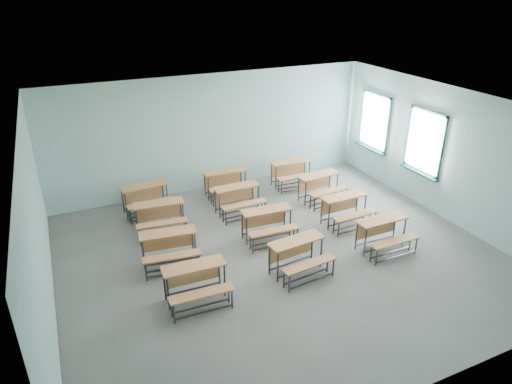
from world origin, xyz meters
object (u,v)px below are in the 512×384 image
desk_unit_r0c2 (384,230)px  desk_unit_r1c0 (169,244)px  desk_unit_r3c0 (146,195)px  desk_unit_r3c2 (292,170)px  desk_unit_r3c1 (226,180)px  desk_unit_r1c1 (268,221)px  desk_unit_r2c2 (321,184)px  desk_unit_r2c1 (238,196)px  desk_unit_r0c1 (299,252)px  desk_unit_r1c2 (346,206)px  desk_unit_r2c0 (160,213)px  desk_unit_r0c0 (196,279)px

desk_unit_r0c2 → desk_unit_r1c0: 4.59m
desk_unit_r3c0 → desk_unit_r3c2: same height
desk_unit_r3c0 → desk_unit_r3c1: bearing=-4.0°
desk_unit_r1c1 → desk_unit_r2c2: bearing=33.7°
desk_unit_r2c2 → desk_unit_r1c0: bearing=-170.0°
desk_unit_r2c2 → desk_unit_r3c2: same height
desk_unit_r1c1 → desk_unit_r2c1: 1.46m
desk_unit_r0c2 → desk_unit_r1c0: same height
desk_unit_r0c1 → desk_unit_r0c2: 2.10m
desk_unit_r0c2 → desk_unit_r1c2: (-0.07, 1.32, 0.00)m
desk_unit_r2c2 → desk_unit_r3c2: size_ratio=1.03×
desk_unit_r1c2 → desk_unit_r2c1: same height
desk_unit_r2c2 → desk_unit_r3c0: same height
desk_unit_r1c2 → desk_unit_r1c0: bearing=177.3°
desk_unit_r1c0 → desk_unit_r3c0: (0.08, 2.54, 0.00)m
desk_unit_r3c0 → desk_unit_r0c1: bearing=-65.7°
desk_unit_r0c1 → desk_unit_r2c0: (-2.11, 2.79, 0.00)m
desk_unit_r0c0 → desk_unit_r3c0: same height
desk_unit_r0c0 → desk_unit_r1c0: same height
desk_unit_r1c2 → desk_unit_r3c1: 3.35m
desk_unit_r2c2 → desk_unit_r3c0: (-4.37, 1.23, 0.00)m
desk_unit_r2c2 → desk_unit_r3c2: bearing=94.3°
desk_unit_r2c2 → desk_unit_r3c1: size_ratio=1.05×
desk_unit_r2c1 → desk_unit_r0c1: bearing=-89.5°
desk_unit_r0c2 → desk_unit_r0c0: bearing=179.3°
desk_unit_r0c0 → desk_unit_r2c1: same height
desk_unit_r2c2 → desk_unit_r3c0: bearing=157.8°
desk_unit_r1c1 → desk_unit_r3c1: 2.51m
desk_unit_r3c1 → desk_unit_r3c2: size_ratio=0.98×
desk_unit_r2c0 → desk_unit_r3c0: bearing=99.9°
desk_unit_r2c2 → desk_unit_r3c0: size_ratio=1.01×
desk_unit_r2c2 → desk_unit_r3c2: (-0.22, 1.17, 0.00)m
desk_unit_r0c2 → desk_unit_r2c1: same height
desk_unit_r2c0 → desk_unit_r0c0: bearing=-84.6°
desk_unit_r2c1 → desk_unit_r0c0: bearing=-126.6°
desk_unit_r3c1 → desk_unit_r3c0: bearing=-177.7°
desk_unit_r1c2 → desk_unit_r3c0: 4.97m
desk_unit_r0c1 → desk_unit_r1c2: size_ratio=1.04×
desk_unit_r0c1 → desk_unit_r2c1: bearing=85.9°
desk_unit_r0c2 → desk_unit_r3c0: size_ratio=0.96×
desk_unit_r1c0 → desk_unit_r1c2: bearing=6.2°
desk_unit_r1c0 → desk_unit_r3c0: 2.54m
desk_unit_r1c2 → desk_unit_r3c2: bearing=90.0°
desk_unit_r2c0 → desk_unit_r3c1: bearing=34.9°
desk_unit_r2c1 → desk_unit_r3c1: 1.06m
desk_unit_r0c1 → desk_unit_r1c2: 2.42m
desk_unit_r0c1 → desk_unit_r1c1: 1.44m
desk_unit_r3c2 → desk_unit_r3c1: bearing=-179.6°
desk_unit_r0c1 → desk_unit_r3c1: same height
desk_unit_r1c1 → desk_unit_r2c0: size_ratio=0.98×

